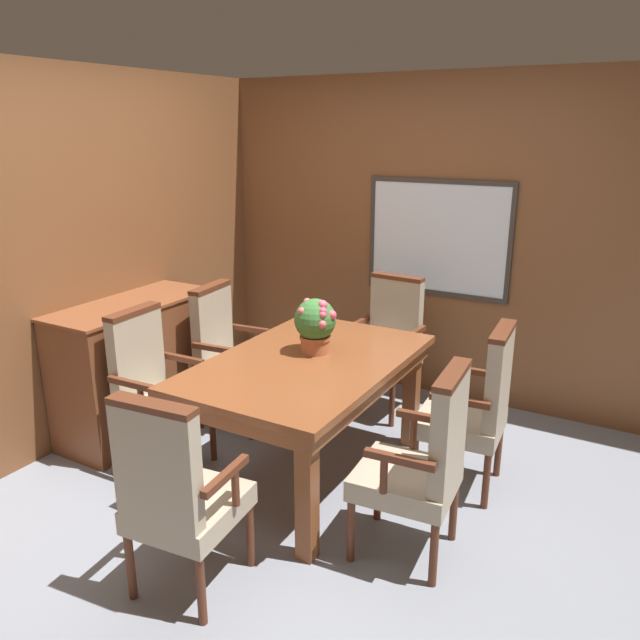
{
  "coord_description": "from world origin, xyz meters",
  "views": [
    {
      "loc": [
        1.78,
        -2.64,
        2.07
      ],
      "look_at": [
        0.02,
        0.44,
        0.96
      ],
      "focal_mm": 35.0,
      "sensor_mm": 36.0,
      "label": 1
    }
  ],
  "objects_px": {
    "chair_right_near": "(423,460)",
    "sideboard_cabinet": "(137,366)",
    "chair_head_far": "(388,341)",
    "potted_plant": "(315,324)",
    "chair_right_far": "(475,405)",
    "chair_head_near": "(177,492)",
    "chair_left_near": "(153,386)",
    "chair_left_far": "(227,352)",
    "dining_table": "(307,375)"
  },
  "relations": [
    {
      "from": "dining_table",
      "to": "chair_right_near",
      "type": "height_order",
      "value": "chair_right_near"
    },
    {
      "from": "chair_right_near",
      "to": "chair_right_far",
      "type": "distance_m",
      "value": 0.74
    },
    {
      "from": "sideboard_cabinet",
      "to": "chair_left_far",
      "type": "bearing_deg",
      "value": 40.07
    },
    {
      "from": "chair_right_far",
      "to": "chair_left_near",
      "type": "bearing_deg",
      "value": -72.67
    },
    {
      "from": "chair_right_far",
      "to": "chair_left_near",
      "type": "height_order",
      "value": "same"
    },
    {
      "from": "chair_head_far",
      "to": "chair_left_near",
      "type": "relative_size",
      "value": 1.0
    },
    {
      "from": "chair_head_near",
      "to": "potted_plant",
      "type": "distance_m",
      "value": 1.36
    },
    {
      "from": "chair_head_near",
      "to": "chair_left_far",
      "type": "xyz_separation_m",
      "value": [
        -0.9,
        1.52,
        0.0
      ]
    },
    {
      "from": "chair_head_near",
      "to": "chair_left_far",
      "type": "relative_size",
      "value": 1.0
    },
    {
      "from": "chair_head_near",
      "to": "chair_left_near",
      "type": "distance_m",
      "value": 1.23
    },
    {
      "from": "chair_head_far",
      "to": "chair_left_far",
      "type": "xyz_separation_m",
      "value": [
        -0.89,
        -0.8,
        0.0
      ]
    },
    {
      "from": "chair_left_near",
      "to": "potted_plant",
      "type": "bearing_deg",
      "value": -63.49
    },
    {
      "from": "chair_head_far",
      "to": "chair_left_far",
      "type": "relative_size",
      "value": 1.0
    },
    {
      "from": "chair_head_far",
      "to": "potted_plant",
      "type": "relative_size",
      "value": 2.99
    },
    {
      "from": "chair_left_far",
      "to": "potted_plant",
      "type": "distance_m",
      "value": 0.98
    },
    {
      "from": "sideboard_cabinet",
      "to": "potted_plant",
      "type": "bearing_deg",
      "value": 7.5
    },
    {
      "from": "chair_head_near",
      "to": "potted_plant",
      "type": "xyz_separation_m",
      "value": [
        -0.05,
        1.29,
        0.41
      ]
    },
    {
      "from": "chair_right_near",
      "to": "sideboard_cabinet",
      "type": "relative_size",
      "value": 0.86
    },
    {
      "from": "chair_right_near",
      "to": "chair_right_far",
      "type": "relative_size",
      "value": 1.0
    },
    {
      "from": "chair_left_far",
      "to": "chair_right_far",
      "type": "relative_size",
      "value": 1.0
    },
    {
      "from": "chair_right_near",
      "to": "potted_plant",
      "type": "distance_m",
      "value": 1.1
    },
    {
      "from": "chair_left_far",
      "to": "chair_left_near",
      "type": "xyz_separation_m",
      "value": [
        -0.02,
        -0.71,
        0.0
      ]
    },
    {
      "from": "chair_right_near",
      "to": "sideboard_cabinet",
      "type": "xyz_separation_m",
      "value": [
        -2.23,
        0.33,
        -0.06
      ]
    },
    {
      "from": "chair_head_near",
      "to": "sideboard_cabinet",
      "type": "distance_m",
      "value": 1.78
    },
    {
      "from": "chair_right_near",
      "to": "chair_right_far",
      "type": "bearing_deg",
      "value": 172.46
    },
    {
      "from": "dining_table",
      "to": "chair_right_near",
      "type": "xyz_separation_m",
      "value": [
        0.87,
        -0.37,
        -0.13
      ]
    },
    {
      "from": "chair_right_far",
      "to": "sideboard_cabinet",
      "type": "bearing_deg",
      "value": -84.01
    },
    {
      "from": "potted_plant",
      "to": "chair_right_near",
      "type": "bearing_deg",
      "value": -29.46
    },
    {
      "from": "sideboard_cabinet",
      "to": "chair_head_near",
      "type": "bearing_deg",
      "value": -38.9
    },
    {
      "from": "chair_left_near",
      "to": "sideboard_cabinet",
      "type": "relative_size",
      "value": 0.86
    },
    {
      "from": "potted_plant",
      "to": "dining_table",
      "type": "bearing_deg",
      "value": -81.6
    },
    {
      "from": "chair_head_near",
      "to": "chair_head_far",
      "type": "relative_size",
      "value": 1.0
    },
    {
      "from": "dining_table",
      "to": "chair_left_far",
      "type": "xyz_separation_m",
      "value": [
        -0.88,
        0.35,
        -0.13
      ]
    },
    {
      "from": "chair_head_near",
      "to": "chair_head_far",
      "type": "height_order",
      "value": "same"
    },
    {
      "from": "chair_right_far",
      "to": "dining_table",
      "type": "bearing_deg",
      "value": -72.45
    },
    {
      "from": "chair_head_near",
      "to": "chair_right_near",
      "type": "bearing_deg",
      "value": -142.47
    },
    {
      "from": "chair_head_far",
      "to": "chair_right_far",
      "type": "bearing_deg",
      "value": -37.86
    },
    {
      "from": "chair_left_far",
      "to": "chair_head_near",
      "type": "bearing_deg",
      "value": -154.81
    },
    {
      "from": "chair_head_far",
      "to": "chair_right_near",
      "type": "relative_size",
      "value": 1.0
    },
    {
      "from": "dining_table",
      "to": "chair_right_near",
      "type": "relative_size",
      "value": 1.55
    },
    {
      "from": "chair_right_far",
      "to": "potted_plant",
      "type": "relative_size",
      "value": 2.99
    },
    {
      "from": "chair_left_far",
      "to": "chair_right_far",
      "type": "distance_m",
      "value": 1.79
    },
    {
      "from": "chair_right_near",
      "to": "sideboard_cabinet",
      "type": "height_order",
      "value": "chair_right_near"
    },
    {
      "from": "chair_right_near",
      "to": "sideboard_cabinet",
      "type": "bearing_deg",
      "value": -102.81
    },
    {
      "from": "chair_head_near",
      "to": "dining_table",
      "type": "bearing_deg",
      "value": -94.36
    },
    {
      "from": "chair_right_far",
      "to": "potted_plant",
      "type": "bearing_deg",
      "value": -79.93
    },
    {
      "from": "chair_left_near",
      "to": "chair_head_far",
      "type": "bearing_deg",
      "value": -33.45
    },
    {
      "from": "chair_right_far",
      "to": "chair_head_far",
      "type": "bearing_deg",
      "value": -135.8
    },
    {
      "from": "chair_head_far",
      "to": "chair_head_near",
      "type": "bearing_deg",
      "value": -86.22
    },
    {
      "from": "chair_head_near",
      "to": "sideboard_cabinet",
      "type": "bearing_deg",
      "value": -44.57
    }
  ]
}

